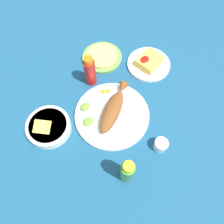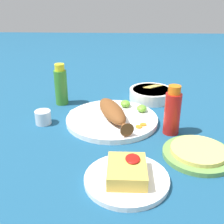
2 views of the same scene
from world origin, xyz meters
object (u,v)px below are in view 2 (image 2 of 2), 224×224
(fried_fish, at_px, (113,112))
(hot_sauce_bottle_green, at_px, (61,86))
(side_plate_fries, at_px, (127,179))
(main_plate, at_px, (112,119))
(guacamole_bowl, at_px, (151,94))
(fork_far, at_px, (97,109))
(salt_cup, at_px, (43,118))
(tortilla_plate, at_px, (198,154))
(hot_sauce_bottle_red, at_px, (172,112))
(fork_near, at_px, (90,114))

(fried_fish, xyz_separation_m, hot_sauce_bottle_green, (0.17, 0.22, 0.04))
(fried_fish, distance_m, hot_sauce_bottle_green, 0.28)
(hot_sauce_bottle_green, height_order, side_plate_fries, hot_sauce_bottle_green)
(hot_sauce_bottle_green, bearing_deg, main_plate, -127.01)
(hot_sauce_bottle_green, distance_m, guacamole_bowl, 0.38)
(fork_far, bearing_deg, side_plate_fries, 104.78)
(main_plate, height_order, salt_cup, salt_cup)
(side_plate_fries, bearing_deg, salt_cup, 43.10)
(main_plate, distance_m, salt_cup, 0.24)
(main_plate, xyz_separation_m, fried_fish, (-0.01, -0.01, 0.03))
(side_plate_fries, bearing_deg, fried_fish, 7.89)
(fried_fish, xyz_separation_m, tortilla_plate, (-0.20, -0.25, -0.04))
(fried_fish, height_order, hot_sauce_bottle_red, hot_sauce_bottle_red)
(main_plate, distance_m, guacamole_bowl, 0.27)
(hot_sauce_bottle_green, height_order, guacamole_bowl, hot_sauce_bottle_green)
(fork_near, xyz_separation_m, hot_sauce_bottle_green, (0.14, 0.13, 0.06))
(hot_sauce_bottle_red, bearing_deg, hot_sauce_bottle_green, 60.25)
(salt_cup, bearing_deg, hot_sauce_bottle_red, -96.67)
(main_plate, bearing_deg, fork_near, 76.34)
(hot_sauce_bottle_green, relative_size, tortilla_plate, 0.83)
(fried_fish, relative_size, hot_sauce_bottle_red, 1.59)
(main_plate, bearing_deg, guacamole_bowl, -35.41)
(salt_cup, height_order, guacamole_bowl, guacamole_bowl)
(main_plate, bearing_deg, hot_sauce_bottle_green, 52.99)
(side_plate_fries, bearing_deg, fork_near, 20.22)
(main_plate, bearing_deg, fork_far, 44.09)
(fork_near, distance_m, salt_cup, 0.17)
(main_plate, distance_m, fork_far, 0.09)
(side_plate_fries, bearing_deg, hot_sauce_bottle_green, 27.90)
(guacamole_bowl, height_order, tortilla_plate, guacamole_bowl)
(fork_near, bearing_deg, side_plate_fries, 128.89)
(main_plate, xyz_separation_m, fork_near, (0.02, 0.08, 0.01))
(main_plate, xyz_separation_m, salt_cup, (-0.02, 0.24, 0.01))
(fried_fish, bearing_deg, main_plate, 0.00)
(main_plate, distance_m, tortilla_plate, 0.33)
(guacamole_bowl, xyz_separation_m, tortilla_plate, (-0.44, -0.10, -0.02))
(main_plate, height_order, hot_sauce_bottle_green, hot_sauce_bottle_green)
(fork_far, xyz_separation_m, side_plate_fries, (-0.39, -0.11, -0.01))
(salt_cup, bearing_deg, fork_near, -75.21)
(fried_fish, xyz_separation_m, side_plate_fries, (-0.32, -0.04, -0.04))
(fried_fish, xyz_separation_m, salt_cup, (-0.01, 0.25, -0.02))
(main_plate, height_order, hot_sauce_bottle_red, hot_sauce_bottle_red)
(main_plate, relative_size, guacamole_bowl, 1.77)
(main_plate, height_order, side_plate_fries, main_plate)
(fork_near, bearing_deg, guacamole_bowl, -120.98)
(hot_sauce_bottle_red, distance_m, tortilla_plate, 0.17)
(hot_sauce_bottle_red, height_order, guacamole_bowl, hot_sauce_bottle_red)
(main_plate, relative_size, fried_fish, 1.24)
(salt_cup, xyz_separation_m, side_plate_fries, (-0.31, -0.29, -0.01))
(fried_fish, distance_m, fork_near, 0.09)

